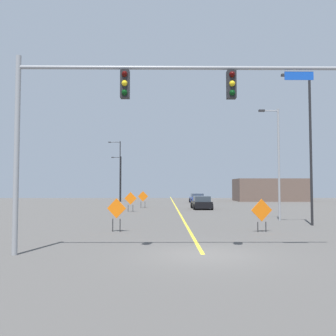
{
  "coord_description": "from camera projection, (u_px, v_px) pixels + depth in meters",
  "views": [
    {
      "loc": [
        -1.43,
        -13.4,
        2.52
      ],
      "look_at": [
        -1.06,
        22.21,
        4.33
      ],
      "focal_mm": 38.56,
      "sensor_mm": 36.0,
      "label": 1
    }
  ],
  "objects": [
    {
      "name": "ground",
      "position": [
        203.0,
        255.0,
        13.27
      ],
      "size": [
        129.77,
        129.77,
        0.0
      ],
      "primitive_type": "plane",
      "color": "#4C4947"
    },
    {
      "name": "road_centre_stripe",
      "position": [
        175.0,
        205.0,
        49.27
      ],
      "size": [
        0.16,
        72.09,
        0.01
      ],
      "color": "yellow",
      "rests_on": "ground"
    },
    {
      "name": "traffic_signal_assembly",
      "position": [
        123.0,
        104.0,
        13.51
      ],
      "size": [
        12.14,
        0.44,
        7.44
      ],
      "color": "gray",
      "rests_on": "ground"
    },
    {
      "name": "street_lamp_mid_left",
      "position": [
        119.0,
        169.0,
        59.41
      ],
      "size": [
        2.05,
        0.24,
        9.97
      ],
      "color": "black",
      "rests_on": "ground"
    },
    {
      "name": "street_lamp_near_right",
      "position": [
        309.0,
        142.0,
        23.49
      ],
      "size": [
        1.93,
        0.24,
        9.98
      ],
      "color": "black",
      "rests_on": "ground"
    },
    {
      "name": "street_lamp_far_left",
      "position": [
        277.0,
        159.0,
        26.67
      ],
      "size": [
        1.52,
        0.24,
        8.3
      ],
      "color": "gray",
      "rests_on": "ground"
    },
    {
      "name": "street_lamp_near_left",
      "position": [
        120.0,
        177.0,
        59.92
      ],
      "size": [
        1.7,
        0.24,
        7.49
      ],
      "color": "black",
      "rests_on": "ground"
    },
    {
      "name": "construction_sign_median_near",
      "position": [
        262.0,
        212.0,
        19.9
      ],
      "size": [
        1.22,
        0.29,
        1.82
      ],
      "color": "orange",
      "rests_on": "ground"
    },
    {
      "name": "construction_sign_left_shoulder",
      "position": [
        116.0,
        210.0,
        20.02
      ],
      "size": [
        1.09,
        0.31,
        1.85
      ],
      "color": "orange",
      "rests_on": "ground"
    },
    {
      "name": "construction_sign_right_lane",
      "position": [
        131.0,
        199.0,
        35.8
      ],
      "size": [
        1.24,
        0.22,
        1.95
      ],
      "color": "orange",
      "rests_on": "ground"
    },
    {
      "name": "construction_sign_left_lane",
      "position": [
        143.0,
        197.0,
        42.44
      ],
      "size": [
        1.23,
        0.1,
        1.96
      ],
      "color": "orange",
      "rests_on": "ground"
    },
    {
      "name": "car_blue_passing",
      "position": [
        197.0,
        198.0,
        54.95
      ],
      "size": [
        2.23,
        4.42,
        1.42
      ],
      "color": "#1E389E",
      "rests_on": "ground"
    },
    {
      "name": "car_black_approaching",
      "position": [
        201.0,
        203.0,
        40.14
      ],
      "size": [
        2.18,
        4.52,
        1.44
      ],
      "color": "black",
      "rests_on": "ground"
    },
    {
      "name": "roadside_building_east",
      "position": [
        270.0,
        190.0,
        61.91
      ],
      "size": [
        11.87,
        6.51,
        3.81
      ],
      "color": "brown",
      "rests_on": "ground"
    }
  ]
}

